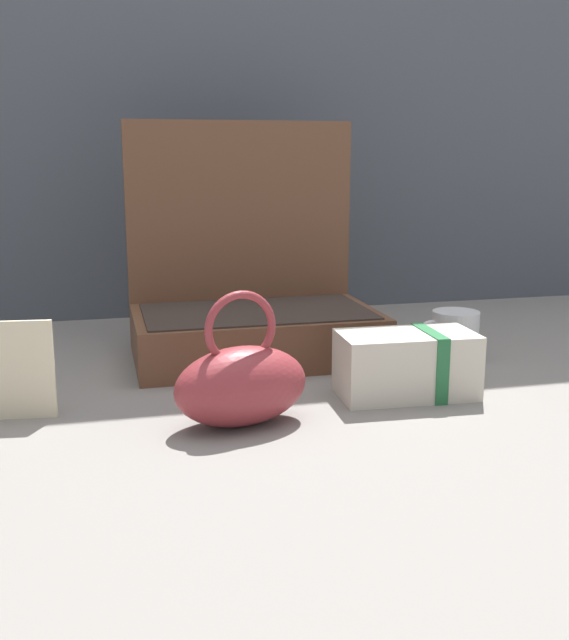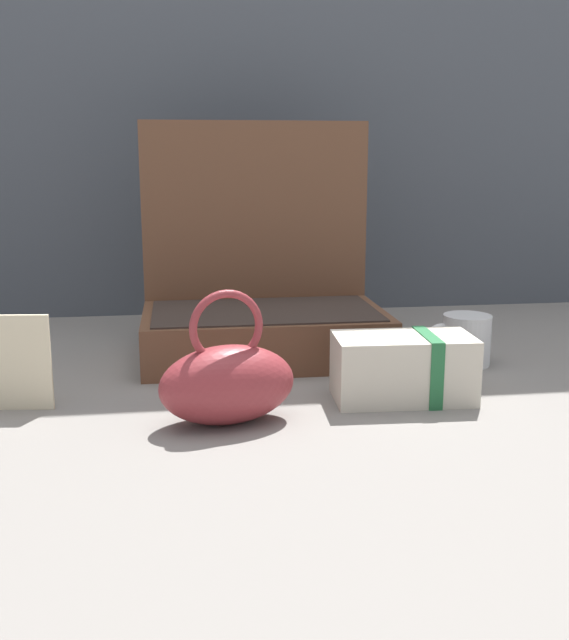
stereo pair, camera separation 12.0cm
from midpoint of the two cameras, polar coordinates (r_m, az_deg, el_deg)
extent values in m
plane|color=slate|center=(1.25, 3.29, -4.51)|extent=(6.00, 6.00, 0.00)
cube|color=brown|center=(1.36, 1.01, -1.19)|extent=(0.44, 0.26, 0.09)
cube|color=#332823|center=(1.35, 1.02, 0.68)|extent=(0.40, 0.23, 0.00)
cube|color=brown|center=(1.46, 0.15, 6.59)|extent=(0.44, 0.02, 0.43)
ellipsoid|color=maroon|center=(1.03, -1.04, -4.99)|extent=(0.21, 0.15, 0.11)
torus|color=maroon|center=(1.01, -1.06, -0.61)|extent=(0.10, 0.03, 0.10)
cube|color=beige|center=(1.15, 11.99, -3.63)|extent=(0.21, 0.12, 0.10)
cube|color=#236638|center=(1.16, 13.70, -3.56)|extent=(0.03, 0.11, 0.10)
cylinder|color=silver|center=(1.37, 16.15, -1.48)|extent=(0.08, 0.08, 0.09)
torus|color=silver|center=(1.35, 14.34, -1.57)|extent=(0.06, 0.01, 0.06)
cube|color=beige|center=(1.13, -17.62, -3.17)|extent=(0.13, 0.02, 0.14)
camera|label=1|loc=(0.06, -87.14, 0.63)|focal=42.00mm
camera|label=2|loc=(0.06, 92.86, -0.63)|focal=42.00mm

